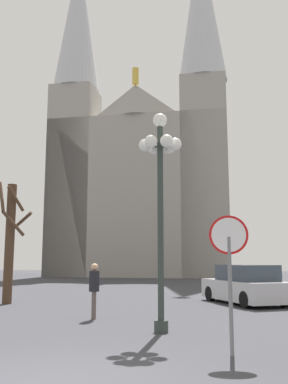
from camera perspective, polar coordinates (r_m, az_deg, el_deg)
name	(u,v)px	position (r m, az deg, el deg)	size (l,w,h in m)	color
cathedral	(141,163)	(46.65, -0.39, 3.92)	(19.20, 11.77, 38.25)	gray
stop_sign	(229,256)	(8.64, 11.39, -8.44)	(0.78, 0.08, 2.70)	slate
street_lamp	(160,178)	(11.27, 2.20, 1.83)	(1.16, 1.05, 5.74)	#2D3833
bare_tree	(10,239)	(18.78, -17.57, -6.03)	(1.54, 1.58, 5.12)	#473323
parked_car_near_silver	(245,286)	(18.41, 13.44, -12.13)	(3.53, 4.70, 1.59)	#B7B7BC
pedestrian_walking	(94,285)	(13.52, -6.71, -12.34)	(0.32, 0.32, 1.69)	#594C47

